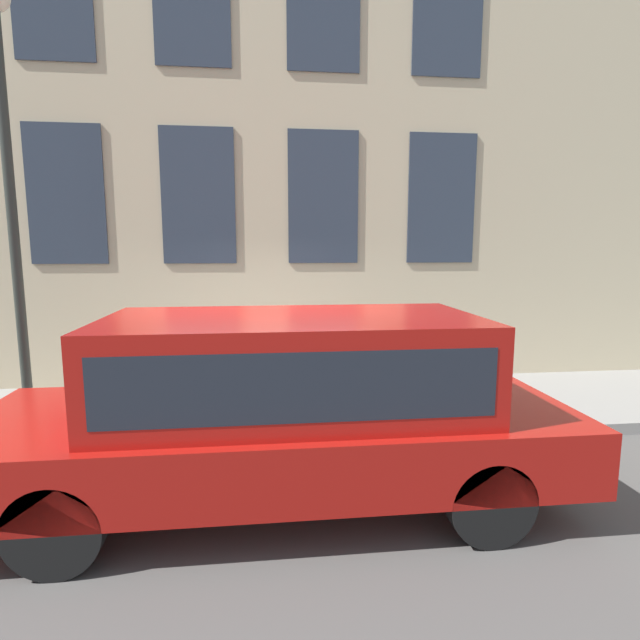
{
  "coord_description": "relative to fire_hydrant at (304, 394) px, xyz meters",
  "views": [
    {
      "loc": [
        -5.53,
        0.01,
        2.36
      ],
      "look_at": [
        0.9,
        -0.73,
        1.41
      ],
      "focal_mm": 28.0,
      "sensor_mm": 36.0,
      "label": 1
    }
  ],
  "objects": [
    {
      "name": "ground_plane",
      "position": [
        -0.64,
        0.5,
        -0.49
      ],
      "size": [
        80.0,
        80.0,
        0.0
      ],
      "primitive_type": "plane",
      "color": "#514F4C"
    },
    {
      "name": "sidewalk",
      "position": [
        0.64,
        0.5,
        -0.41
      ],
      "size": [
        2.55,
        60.0,
        0.15
      ],
      "color": "gray",
      "rests_on": "ground_plane"
    },
    {
      "name": "building_facade",
      "position": [
        2.06,
        0.5,
        4.74
      ],
      "size": [
        0.33,
        40.0,
        10.45
      ],
      "color": "#C6B793",
      "rests_on": "ground_plane"
    },
    {
      "name": "fire_hydrant",
      "position": [
        0.0,
        0.0,
        0.0
      ],
      "size": [
        0.27,
        0.4,
        0.67
      ],
      "color": "red",
      "rests_on": "sidewalk"
    },
    {
      "name": "person",
      "position": [
        0.52,
        -0.47,
        0.38
      ],
      "size": [
        0.29,
        0.19,
        1.19
      ],
      "rotation": [
        0.0,
        0.0,
        -3.11
      ],
      "color": "#998466",
      "rests_on": "sidewalk"
    },
    {
      "name": "parked_truck_red_near",
      "position": [
        -1.81,
        0.31,
        0.51
      ],
      "size": [
        1.88,
        5.28,
        1.75
      ],
      "color": "black",
      "rests_on": "ground_plane"
    },
    {
      "name": "street_lamp",
      "position": [
        0.3,
        3.48,
        2.91
      ],
      "size": [
        0.36,
        0.36,
        5.2
      ],
      "color": "#2D332D",
      "rests_on": "sidewalk"
    }
  ]
}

